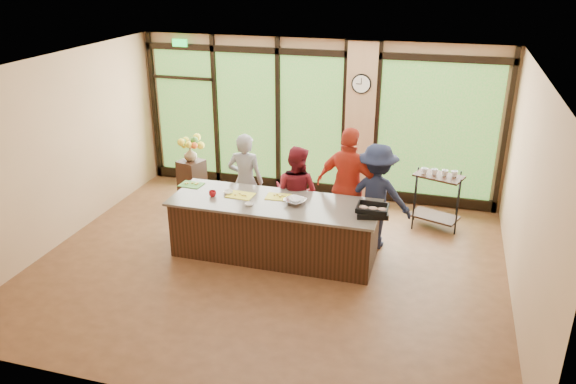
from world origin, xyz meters
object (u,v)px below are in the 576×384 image
Objects in this scene: cook_left at (246,182)px; cook_right at (376,197)px; roasting_pan at (372,213)px; bar_cart at (437,193)px; flower_stand at (192,181)px; island_base at (275,230)px.

cook_right reaches higher than cook_left.
cook_right is 0.85m from roasting_pan.
cook_right reaches higher than bar_cart.
cook_left is 3.81× the size of roasting_pan.
cook_left is 2.03× the size of flower_stand.
cook_left reaches higher than roasting_pan.
cook_right is at bearing 175.96° from cook_left.
bar_cart is at bearing -166.32° from cook_left.
cook_left is 0.98× the size of cook_right.
bar_cart reaches higher than island_base.
cook_right is 2.07× the size of flower_stand.
flower_stand is at bearing 143.57° from roasting_pan.
cook_right is at bearing -114.04° from bar_cart.
island_base is at bearing -18.38° from flower_stand.
island_base is 6.99× the size of roasting_pan.
flower_stand is (-3.64, 1.67, -0.54)m from roasting_pan.
island_base is 1.59m from roasting_pan.
flower_stand is 0.78× the size of bar_cart.
island_base is at bearing -124.42° from bar_cart.
island_base is 2.94m from bar_cart.
cook_right reaches higher than island_base.
roasting_pan is at bearing -3.17° from island_base.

